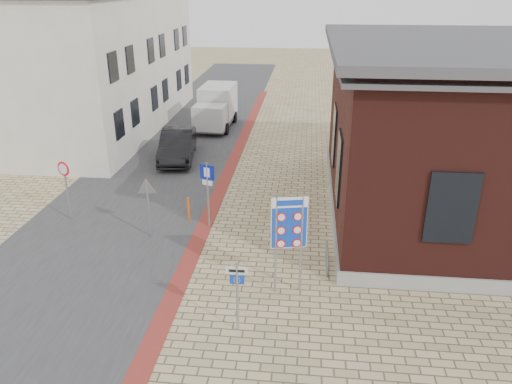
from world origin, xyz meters
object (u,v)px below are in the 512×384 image
at_px(sedan, 177,145).
at_px(parking_sign, 208,184).
at_px(box_truck, 216,107).
at_px(essen_sign, 237,287).
at_px(bollard, 189,209).
at_px(border_sign, 289,225).

relative_size(sedan, parking_sign, 1.79).
relative_size(sedan, box_truck, 0.94).
height_order(sedan, parking_sign, parking_sign).
height_order(essen_sign, bollard, essen_sign).
distance_m(box_truck, border_sign, 18.88).
distance_m(parking_sign, bollard, 1.67).
bearing_deg(bollard, sedan, 107.47).
distance_m(sedan, box_truck, 6.51).
xyz_separation_m(sedan, parking_sign, (3.16, -7.65, 1.03)).
bearing_deg(parking_sign, border_sign, -32.81).
bearing_deg(border_sign, box_truck, 94.84).
bearing_deg(border_sign, sedan, 106.74).
relative_size(essen_sign, bollard, 2.18).
xyz_separation_m(box_truck, border_sign, (5.44, -18.06, 0.94)).
bearing_deg(box_truck, border_sign, -71.52).
relative_size(border_sign, parking_sign, 1.19).
xyz_separation_m(border_sign, essen_sign, (-1.25, -2.00, -0.89)).
xyz_separation_m(sedan, border_sign, (6.36, -11.65, 1.49)).
distance_m(border_sign, essen_sign, 2.52).
distance_m(sedan, essen_sign, 14.58).
relative_size(sedan, essen_sign, 2.22).
bearing_deg(essen_sign, border_sign, 57.40).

